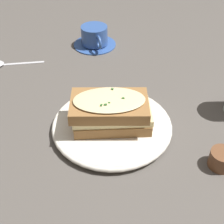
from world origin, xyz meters
The scene contains 5 objects.
ground_plane centered at (0.00, 0.00, 0.00)m, with size 2.40×2.40×0.00m, color #514C47.
dinner_plate centered at (-0.02, -0.01, 0.01)m, with size 0.25×0.25×0.02m.
sandwich centered at (-0.02, -0.01, 0.05)m, with size 0.18×0.17×0.07m.
teacup_with_saucer centered at (-0.28, 0.26, 0.03)m, with size 0.13×0.13×0.06m.
condiment_pot centered at (0.20, 0.03, 0.02)m, with size 0.05×0.05×0.03m, color brown.
Camera 1 is at (0.26, -0.39, 0.45)m, focal length 50.00 mm.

